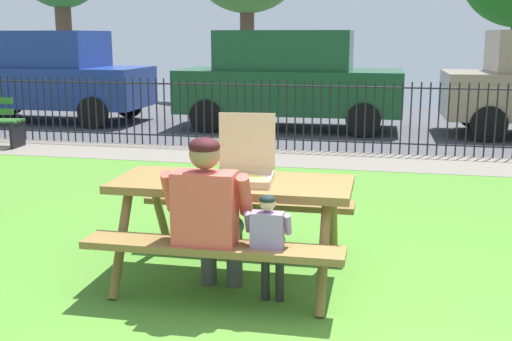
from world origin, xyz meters
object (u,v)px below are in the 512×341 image
at_px(pizza_box_open, 244,168).
at_px(parked_car_left, 289,78).
at_px(picnic_table_foreground, 232,202).
at_px(child_at_table, 269,239).
at_px(parked_car_far_left, 45,75).
at_px(adult_at_table, 209,212).
at_px(pizza_slice_on_table, 188,180).

distance_m(pizza_box_open, parked_car_left, 8.04).
xyz_separation_m(picnic_table_foreground, child_at_table, (0.39, -0.52, -0.09)).
height_order(child_at_table, parked_car_far_left, parked_car_far_left).
relative_size(pizza_box_open, adult_at_table, 0.41).
xyz_separation_m(adult_at_table, child_at_table, (0.42, -0.02, -0.15)).
height_order(pizza_box_open, parked_car_left, parked_car_left).
bearing_deg(pizza_box_open, pizza_slice_on_table, -165.34).
relative_size(pizza_box_open, parked_car_far_left, 0.11).
bearing_deg(parked_car_left, adult_at_table, -84.15).
bearing_deg(pizza_slice_on_table, adult_at_table, -54.90).
relative_size(pizza_box_open, child_at_table, 0.60).
height_order(pizza_box_open, adult_at_table, pizza_box_open).
relative_size(adult_at_table, parked_car_far_left, 0.27).
height_order(adult_at_table, parked_car_left, parked_car_left).
xyz_separation_m(pizza_slice_on_table, adult_at_table, (0.29, -0.41, -0.12)).
relative_size(child_at_table, parked_car_far_left, 0.19).
distance_m(picnic_table_foreground, parked_car_far_left, 10.16).
distance_m(picnic_table_foreground, pizza_box_open, 0.28).
height_order(pizza_box_open, parked_car_far_left, parked_car_far_left).
bearing_deg(pizza_slice_on_table, parked_car_far_left, 126.31).
distance_m(pizza_slice_on_table, parked_car_far_left, 10.03).
bearing_deg(adult_at_table, child_at_table, -3.11).
bearing_deg(pizza_slice_on_table, parked_car_left, 94.11).
distance_m(child_at_table, parked_car_far_left, 10.82).
bearing_deg(pizza_slice_on_table, pizza_box_open, 14.66).
bearing_deg(child_at_table, parked_car_left, 98.64).
bearing_deg(picnic_table_foreground, pizza_box_open, 11.12).
xyz_separation_m(child_at_table, parked_car_left, (-1.29, 8.52, 0.50)).
height_order(child_at_table, parked_car_left, parked_car_left).
distance_m(pizza_slice_on_table, child_at_table, 0.88).
xyz_separation_m(picnic_table_foreground, pizza_box_open, (0.09, 0.02, 0.27)).
relative_size(pizza_slice_on_table, adult_at_table, 0.20).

